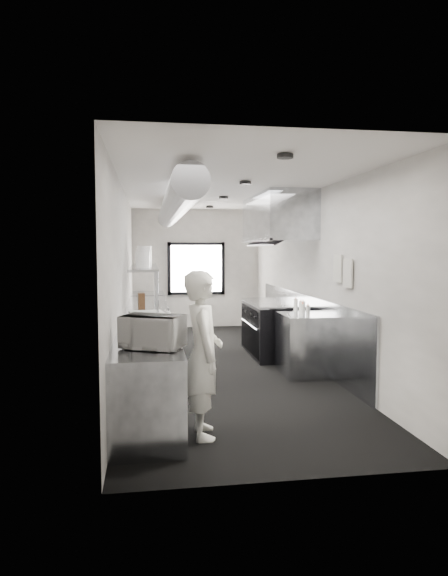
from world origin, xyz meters
name	(u,v)px	position (x,y,z in m)	size (l,w,h in m)	color
floor	(220,366)	(0.00, 0.00, 0.00)	(3.00, 8.00, 0.01)	black
ceiling	(220,189)	(0.00, 0.00, 2.80)	(3.00, 8.00, 0.01)	silver
wall_back	(196,269)	(0.00, 4.00, 1.40)	(3.00, 0.02, 2.80)	silver
wall_front	(293,309)	(0.00, -4.00, 1.40)	(3.00, 0.02, 2.80)	silver
wall_left	(124,280)	(-1.50, 0.00, 1.40)	(0.02, 8.00, 2.80)	silver
wall_right	(312,278)	(1.50, 0.00, 1.40)	(0.02, 8.00, 2.80)	silver
wall_cladding	(304,327)	(1.48, 0.30, 0.55)	(0.03, 5.50, 1.10)	gray
hvac_duct	(174,207)	(-0.70, 0.40, 2.55)	(0.40, 0.40, 6.40)	gray
service_window	(196,269)	(0.00, 3.96, 1.40)	(1.36, 0.05, 1.25)	white
exhaust_hood	(277,219)	(1.10, 0.70, 2.39)	(0.81, 2.20, 0.88)	gray
prep_counter	(148,346)	(-1.15, -0.50, 0.45)	(0.70, 6.00, 0.90)	gray
pass_shelf	(145,268)	(-1.19, 1.00, 1.54)	(0.45, 3.00, 0.68)	gray
range	(273,328)	(1.04, 0.70, 0.47)	(0.88, 1.60, 0.94)	black
bottle_station	(303,344)	(1.15, -0.70, 0.45)	(0.65, 0.80, 0.90)	gray
far_work_table	(148,313)	(-1.15, 3.20, 0.45)	(0.70, 1.20, 0.90)	gray
notice_sheet_a	(338,268)	(1.47, -1.20, 1.60)	(0.02, 0.28, 0.38)	silver
notice_sheet_b	(348,273)	(1.47, -1.55, 1.55)	(0.02, 0.28, 0.38)	silver
line_cook	(203,354)	(-0.60, -2.92, 0.83)	(0.61, 0.40, 1.66)	silver
microwave	(153,332)	(-1.09, -2.88, 1.06)	(0.54, 0.41, 0.32)	silver
deli_tub_a	(131,342)	(-1.31, -2.78, 0.95)	(0.14, 0.14, 0.10)	beige
deli_tub_b	(136,334)	(-1.27, -2.31, 0.95)	(0.13, 0.13, 0.09)	beige
newspaper	(161,331)	(-0.99, -1.92, 0.91)	(0.33, 0.41, 0.01)	silver
small_plate	(152,321)	(-1.08, -1.13, 0.91)	(0.17, 0.17, 0.01)	white
pastry	(152,317)	(-1.08, -1.13, 0.96)	(0.09, 0.09, 0.09)	tan
cutting_board	(147,313)	(-1.15, -0.32, 0.91)	(0.49, 0.66, 0.02)	silver
knife_block	(141,301)	(-1.24, 0.45, 1.02)	(0.10, 0.23, 0.25)	brown
plate_stack_a	(143,260)	(-1.21, 0.15, 1.70)	(0.22, 0.22, 0.26)	white
plate_stack_b	(144,258)	(-1.20, 0.64, 1.72)	(0.23, 0.23, 0.29)	white
plate_stack_c	(144,256)	(-1.19, 1.25, 1.74)	(0.25, 0.25, 0.35)	white
plate_stack_d	(145,256)	(-1.18, 1.79, 1.74)	(0.22, 0.22, 0.34)	white
squeeze_bottle_a	(308,311)	(1.11, -1.01, 0.98)	(0.06, 0.06, 0.17)	silver
squeeze_bottle_b	(303,310)	(1.07, -0.88, 0.99)	(0.06, 0.06, 0.18)	silver
squeeze_bottle_c	(303,308)	(1.14, -0.71, 1.00)	(0.06, 0.06, 0.19)	silver
squeeze_bottle_d	(301,307)	(1.14, -0.60, 0.99)	(0.06, 0.06, 0.18)	silver
squeeze_bottle_e	(296,305)	(1.12, -0.38, 1.00)	(0.07, 0.07, 0.20)	silver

